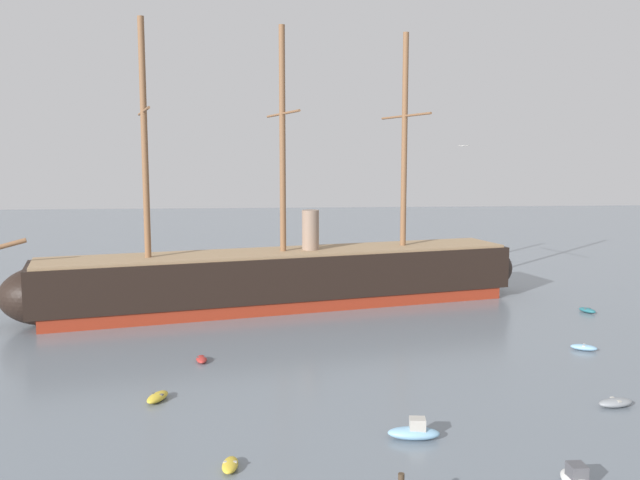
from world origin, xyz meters
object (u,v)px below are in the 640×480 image
object	(u,v)px
dinghy_alongside_stern	(584,347)
dinghy_distant_centre	(357,291)
dinghy_mid_right	(616,403)
dinghy_far_right	(587,310)
seagull_in_flight	(464,146)
tall_ship	(283,278)
dinghy_foreground_left	(230,465)
dinghy_mid_left	(157,397)
dinghy_alongside_bow	(202,359)
motorboat_near_centre	(414,432)

from	to	relation	value
dinghy_alongside_stern	dinghy_distant_centre	xyz separation A→B (m)	(-17.13, 26.88, 0.05)
dinghy_mid_right	dinghy_far_right	distance (m)	30.32
dinghy_distant_centre	seagull_in_flight	world-z (taller)	seagull_in_flight
tall_ship	dinghy_foreground_left	xyz separation A→B (m)	(-4.39, -41.18, -3.24)
tall_ship	dinghy_distant_centre	bearing A→B (deg)	35.18
dinghy_foreground_left	dinghy_mid_left	xyz separation A→B (m)	(-5.75, 11.37, 0.04)
dinghy_alongside_stern	dinghy_far_right	distance (m)	16.07
tall_ship	dinghy_mid_left	xyz separation A→B (m)	(-10.15, -29.81, -3.20)
dinghy_mid_left	dinghy_mid_right	bearing A→B (deg)	-6.95
dinghy_distant_centre	seagull_in_flight	xyz separation A→B (m)	(4.30, -30.60, 18.15)
dinghy_foreground_left	dinghy_mid_right	distance (m)	27.88
dinghy_foreground_left	dinghy_alongside_bow	distance (m)	20.81
tall_ship	dinghy_distant_centre	xyz separation A→B (m)	(9.64, 6.79, -3.16)
dinghy_foreground_left	dinghy_mid_left	distance (m)	12.74
tall_ship	dinghy_mid_left	world-z (taller)	tall_ship
motorboat_near_centre	dinghy_mid_left	xyz separation A→B (m)	(-17.16, 8.18, -0.19)
tall_ship	dinghy_mid_right	distance (m)	40.71
tall_ship	dinghy_mid_left	size ratio (longest dim) A/B	24.73
dinghy_foreground_left	dinghy_far_right	size ratio (longest dim) A/B	0.88
tall_ship	seagull_in_flight	xyz separation A→B (m)	(13.94, -23.80, 14.99)
dinghy_far_right	dinghy_distant_centre	size ratio (longest dim) A/B	0.83
dinghy_mid_right	dinghy_alongside_bow	size ratio (longest dim) A/B	1.29
motorboat_near_centre	dinghy_distant_centre	xyz separation A→B (m)	(2.62, 44.78, -0.15)
dinghy_alongside_stern	dinghy_far_right	size ratio (longest dim) A/B	1.04
seagull_in_flight	motorboat_near_centre	bearing A→B (deg)	-116.03
dinghy_alongside_bow	dinghy_alongside_stern	bearing A→B (deg)	0.92
dinghy_mid_right	motorboat_near_centre	bearing A→B (deg)	-164.82
tall_ship	dinghy_alongside_stern	distance (m)	33.62
dinghy_far_right	dinghy_mid_left	bearing A→B (deg)	-151.49
dinghy_distant_centre	dinghy_far_right	bearing A→B (deg)	-27.21
tall_ship	dinghy_alongside_bow	distance (m)	22.29
dinghy_mid_right	seagull_in_flight	distance (m)	22.43
seagull_in_flight	dinghy_foreground_left	bearing A→B (deg)	-136.53
dinghy_mid_left	dinghy_alongside_bow	distance (m)	9.48
dinghy_alongside_stern	tall_ship	bearing A→B (deg)	143.12
motorboat_near_centre	seagull_in_flight	size ratio (longest dim) A/B	3.83
dinghy_far_right	motorboat_near_centre	bearing A→B (deg)	-130.05
dinghy_alongside_bow	seagull_in_flight	xyz separation A→B (m)	(21.69, -3.16, 18.24)
dinghy_mid_left	seagull_in_flight	size ratio (longest dim) A/B	2.96
dinghy_far_right	dinghy_alongside_bow	bearing A→B (deg)	-160.44
motorboat_near_centre	dinghy_alongside_stern	size ratio (longest dim) A/B	1.36
seagull_in_flight	tall_ship	bearing A→B (deg)	120.35
dinghy_foreground_left	dinghy_distant_centre	world-z (taller)	dinghy_distant_centre
motorboat_near_centre	dinghy_foreground_left	bearing A→B (deg)	-164.37
motorboat_near_centre	dinghy_mid_left	bearing A→B (deg)	154.51
tall_ship	dinghy_alongside_bow	size ratio (longest dim) A/B	30.42
dinghy_mid_right	dinghy_distant_centre	xyz separation A→B (m)	(-12.85, 40.58, 0.02)
seagull_in_flight	dinghy_alongside_bow	bearing A→B (deg)	171.70
dinghy_mid_left	dinghy_alongside_stern	distance (m)	38.17
dinghy_mid_left	dinghy_foreground_left	bearing A→B (deg)	-63.16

